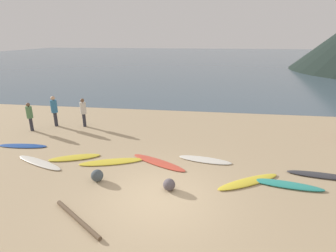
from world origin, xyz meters
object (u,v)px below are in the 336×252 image
(surfboard_3, at_px, (112,162))
(beach_rock_near, at_px, (97,176))
(surfboard_8, at_px, (322,175))
(person_3, at_px, (83,110))
(surfboard_5, at_px, (205,160))
(surfboard_6, at_px, (248,182))
(person_2, at_px, (54,109))
(beach_rock_far, at_px, (169,185))
(surfboard_2, at_px, (75,157))
(surfboard_4, at_px, (158,162))
(surfboard_7, at_px, (286,185))
(driftwood_log, at_px, (77,219))
(surfboard_0, at_px, (23,146))
(person_0, at_px, (30,114))
(surfboard_1, at_px, (39,163))

(surfboard_3, xyz_separation_m, beach_rock_near, (0.00, -1.51, 0.19))
(surfboard_8, height_order, person_3, person_3)
(surfboard_5, xyz_separation_m, beach_rock_near, (-3.86, -2.26, 0.19))
(surfboard_6, bearing_deg, surfboard_3, 138.83)
(person_2, distance_m, beach_rock_far, 9.60)
(surfboard_2, bearing_deg, surfboard_4, -21.57)
(surfboard_5, relative_size, surfboard_7, 0.91)
(surfboard_2, relative_size, beach_rock_far, 5.11)
(surfboard_6, distance_m, beach_rock_near, 5.49)
(surfboard_6, xyz_separation_m, driftwood_log, (-5.15, -2.86, 0.02))
(surfboard_4, distance_m, surfboard_7, 4.91)
(surfboard_3, bearing_deg, surfboard_5, -8.18)
(surfboard_0, relative_size, surfboard_4, 0.89)
(surfboard_7, height_order, person_2, person_2)
(surfboard_7, bearing_deg, surfboard_2, -177.47)
(beach_rock_near, bearing_deg, person_3, 118.57)
(surfboard_6, bearing_deg, surfboard_2, 139.68)
(surfboard_2, height_order, person_0, person_0)
(surfboard_3, relative_size, surfboard_6, 1.00)
(surfboard_1, xyz_separation_m, person_3, (-0.20, 4.81, 0.95))
(surfboard_0, height_order, person_3, person_3)
(surfboard_3, bearing_deg, driftwood_log, -104.45)
(person_0, xyz_separation_m, person_2, (0.90, 0.97, 0.11))
(surfboard_8, xyz_separation_m, beach_rock_near, (-8.25, -1.52, 0.18))
(person_0, relative_size, beach_rock_near, 3.62)
(surfboard_1, bearing_deg, surfboard_2, 50.57)
(surfboard_2, xyz_separation_m, driftwood_log, (2.02, -3.87, 0.03))
(surfboard_2, distance_m, surfboard_8, 9.98)
(surfboard_3, distance_m, person_2, 6.47)
(surfboard_3, distance_m, surfboard_8, 8.26)
(person_0, distance_m, beach_rock_near, 7.47)
(surfboard_4, distance_m, surfboard_8, 6.31)
(surfboard_3, distance_m, person_3, 5.42)
(surfboard_6, relative_size, person_0, 1.65)
(surfboard_4, relative_size, surfboard_7, 1.07)
(surfboard_0, relative_size, person_0, 1.48)
(surfboard_4, relative_size, person_3, 1.59)
(surfboard_1, xyz_separation_m, beach_rock_far, (5.64, -1.23, 0.17))
(beach_rock_near, bearing_deg, surfboard_3, 90.12)
(surfboard_0, bearing_deg, person_2, 86.83)
(surfboard_3, height_order, surfboard_8, surfboard_8)
(surfboard_0, bearing_deg, surfboard_7, -13.41)
(surfboard_5, distance_m, person_3, 7.93)
(surfboard_8, bearing_deg, person_0, 174.52)
(surfboard_2, distance_m, person_3, 4.49)
(surfboard_5, bearing_deg, surfboard_7, -19.26)
(surfboard_6, relative_size, surfboard_8, 1.07)
(surfboard_6, height_order, beach_rock_far, beach_rock_far)
(surfboard_2, distance_m, beach_rock_far, 4.80)
(surfboard_3, xyz_separation_m, beach_rock_far, (2.68, -1.74, 0.18))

